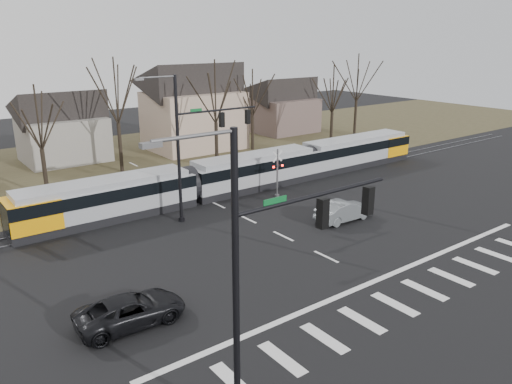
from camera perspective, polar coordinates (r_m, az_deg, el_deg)
ground at (r=29.08m, az=10.81°, el=-8.60°), size 140.00×140.00×0.00m
grass_verge at (r=54.56m, az=-14.67°, el=3.49°), size 140.00×28.00×0.01m
crosswalk at (r=26.89m, az=17.19°, el=-11.37°), size 27.00×2.60×0.01m
stop_line at (r=28.04m, az=13.55°, el=-9.81°), size 28.00×0.35×0.01m
lane_dashes at (r=40.68m, az=-5.92°, el=-0.72°), size 0.18×30.00×0.01m
rail_pair at (r=40.51m, az=-5.78°, el=-0.76°), size 90.00×1.52×0.06m
tram at (r=42.83m, az=-0.36°, el=2.55°), size 39.10×2.90×2.96m
sedan at (r=36.00m, az=10.02°, el=-2.10°), size 1.78×4.58×1.49m
suv at (r=23.96m, az=-14.11°, el=-12.97°), size 2.73×5.20×1.39m
signal_pole_near_left at (r=16.17m, az=2.37°, el=-7.88°), size 9.28×0.44×10.20m
signal_pole_far at (r=35.13m, az=-6.62°, el=5.96°), size 9.28×0.44×10.20m
rail_crossing_signal at (r=40.37m, az=2.46°, el=2.00°), size 1.08×0.36×4.00m
tree_row at (r=49.02m, az=-10.20°, el=8.22°), size 59.20×7.20×10.00m
house_b at (r=55.95m, az=-21.33°, el=7.36°), size 8.64×7.56×7.65m
house_c at (r=58.37m, az=-7.18°, el=10.03°), size 10.80×8.64×10.10m
house_d at (r=68.69m, az=3.07°, el=10.17°), size 8.64×7.56×7.65m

